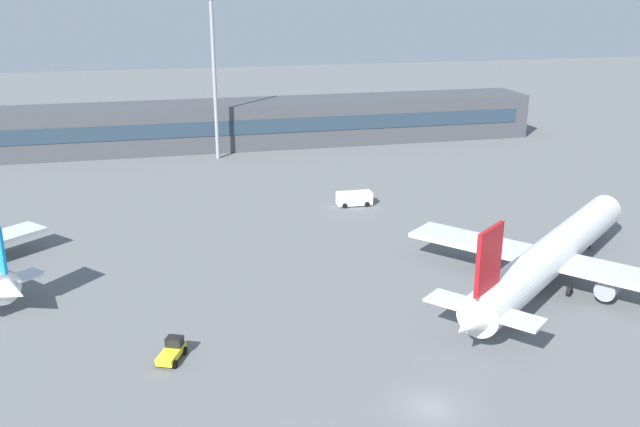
{
  "coord_description": "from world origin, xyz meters",
  "views": [
    {
      "loc": [
        -19.14,
        -43.08,
        31.04
      ],
      "look_at": [
        0.78,
        40.0,
        3.0
      ],
      "focal_mm": 39.07,
      "sensor_mm": 36.0,
      "label": 1
    }
  ],
  "objects_px": {
    "airplane_near": "(554,253)",
    "floodlight_tower_west": "(214,67)",
    "baggage_tug_yellow": "(172,351)",
    "service_van_white": "(354,198)"
  },
  "relations": [
    {
      "from": "service_van_white",
      "to": "floodlight_tower_west",
      "type": "xyz_separation_m",
      "value": [
        -16.74,
        34.66,
        15.91
      ]
    },
    {
      "from": "airplane_near",
      "to": "floodlight_tower_west",
      "type": "bearing_deg",
      "value": 114.21
    },
    {
      "from": "baggage_tug_yellow",
      "to": "airplane_near",
      "type": "bearing_deg",
      "value": 9.83
    },
    {
      "from": "baggage_tug_yellow",
      "to": "floodlight_tower_west",
      "type": "relative_size",
      "value": 0.13
    },
    {
      "from": "airplane_near",
      "to": "floodlight_tower_west",
      "type": "height_order",
      "value": "floodlight_tower_west"
    },
    {
      "from": "airplane_near",
      "to": "baggage_tug_yellow",
      "type": "distance_m",
      "value": 41.83
    },
    {
      "from": "baggage_tug_yellow",
      "to": "floodlight_tower_west",
      "type": "distance_m",
      "value": 76.4
    },
    {
      "from": "airplane_near",
      "to": "floodlight_tower_west",
      "type": "xyz_separation_m",
      "value": [
        -29.99,
        66.7,
        13.56
      ]
    },
    {
      "from": "floodlight_tower_west",
      "to": "service_van_white",
      "type": "bearing_deg",
      "value": -64.21
    },
    {
      "from": "floodlight_tower_west",
      "to": "airplane_near",
      "type": "bearing_deg",
      "value": -65.79
    }
  ]
}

